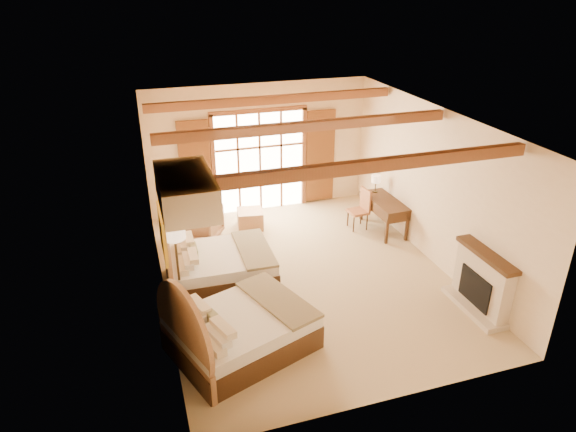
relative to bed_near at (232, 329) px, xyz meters
name	(u,v)px	position (x,y,z in m)	size (l,w,h in m)	color
floor	(305,276)	(1.85, 1.77, -0.42)	(7.00, 7.00, 0.00)	tan
wall_back	(259,148)	(1.85, 5.27, 1.18)	(5.50, 5.50, 0.00)	beige
wall_left	(157,223)	(-0.90, 1.77, 1.18)	(7.00, 7.00, 0.00)	beige
wall_right	(434,186)	(4.60, 1.77, 1.18)	(7.00, 7.00, 0.00)	beige
ceiling	(308,119)	(1.85, 1.77, 2.78)	(7.00, 7.00, 0.00)	#BA7336
ceiling_beams	(308,126)	(1.85, 1.77, 2.66)	(5.39, 4.60, 0.18)	brown
french_doors	(260,163)	(1.85, 5.21, 0.83)	(3.95, 0.08, 2.60)	white
fireplace	(481,285)	(4.45, -0.23, 0.09)	(0.46, 1.40, 1.16)	beige
painting	(163,233)	(-0.85, 1.02, 1.33)	(0.06, 0.95, 0.75)	gold
canopy_valance	(186,190)	(-0.55, -0.23, 2.53)	(0.70, 1.40, 0.45)	beige
bed_near	(232,329)	(0.00, 0.00, 0.00)	(2.61, 2.21, 1.39)	#452916
bed_far	(212,264)	(0.04, 2.09, -0.01)	(2.07, 1.60, 1.34)	#452916
nightstand	(186,319)	(-0.65, 0.68, -0.15)	(0.45, 0.45, 0.54)	#452916
floor_lamp	(175,236)	(-0.65, 1.39, 1.07)	(0.37, 0.37, 1.75)	#3D301C
armchair	(201,223)	(0.12, 4.00, -0.03)	(0.83, 0.85, 0.77)	#A0704E
ottoman	(250,219)	(1.33, 4.24, -0.21)	(0.59, 0.59, 0.43)	tan
desk	(384,214)	(4.29, 3.17, -0.01)	(0.65, 1.42, 0.76)	#452916
desk_chair	(358,216)	(3.77, 3.42, -0.12)	(0.47, 0.47, 0.97)	#AC6C45
desk_lamp	(376,179)	(4.30, 3.69, 0.66)	(0.21, 0.21, 0.42)	#3D301C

